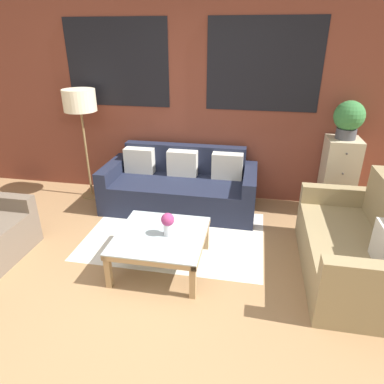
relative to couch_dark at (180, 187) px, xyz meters
name	(u,v)px	position (x,y,z in m)	size (l,w,h in m)	color
ground_plane	(134,307)	(0.02, -1.95, -0.29)	(16.00, 16.00, 0.00)	#9E754C
wall_back_brick	(188,95)	(0.02, 0.49, 1.12)	(8.40, 0.09, 2.80)	brown
rug	(175,235)	(0.10, -0.75, -0.28)	(2.03, 1.42, 0.00)	silver
couch_dark	(180,187)	(0.00, 0.00, 0.00)	(1.99, 0.88, 0.78)	#1E2338
settee_vintage	(356,248)	(1.95, -1.15, 0.02)	(0.80, 1.56, 0.92)	#99845B
coffee_table	(161,239)	(0.10, -1.35, 0.03)	(0.86, 0.86, 0.37)	silver
floor_lamp	(80,104)	(-1.35, 0.09, 1.03)	(0.43, 0.43, 1.51)	olive
drawer_cabinet	(338,177)	(2.00, 0.20, 0.21)	(0.40, 0.42, 1.00)	#C6B793
potted_plant	(349,118)	(2.00, 0.20, 0.96)	(0.35, 0.35, 0.45)	#47474C
flower_vase	(168,223)	(0.18, -1.35, 0.22)	(0.13, 0.13, 0.23)	silver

